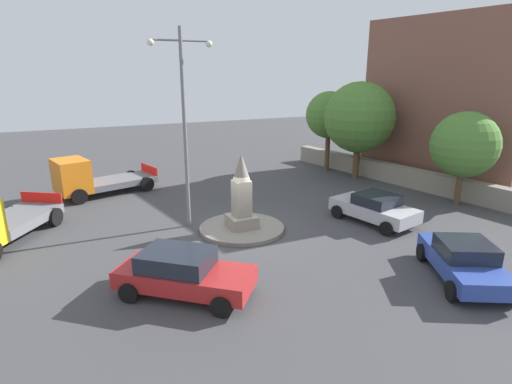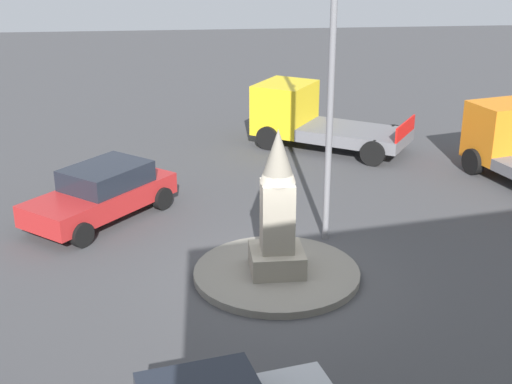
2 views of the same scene
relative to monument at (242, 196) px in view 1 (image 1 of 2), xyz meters
name	(u,v)px [view 1 (image 1 of 2)]	position (x,y,z in m)	size (l,w,h in m)	color
ground_plane	(242,230)	(0.00, 0.00, -1.60)	(80.00, 80.00, 0.00)	#424244
traffic_island	(242,228)	(0.00, 0.00, -1.52)	(3.79, 3.79, 0.17)	gray
monument	(242,196)	(0.00, 0.00, 0.00)	(1.20, 1.20, 3.33)	gray
streetlamp	(184,114)	(-1.99, 1.51, 3.48)	(2.71, 0.28, 8.60)	slate
car_blue_far_side	(464,260)	(5.01, -7.35, -0.89)	(3.49, 4.41, 1.39)	#2D479E
car_silver_approaching	(374,208)	(6.01, -1.73, -0.88)	(2.73, 4.29, 1.39)	#B7BABF
car_red_passing	(183,272)	(-3.85, -4.26, -0.84)	(4.39, 4.09, 1.47)	#B22323
truck_orange_near_island	(90,178)	(-5.71, 8.45, -0.55)	(5.78, 3.60, 2.25)	orange
stone_boundary_wall	(409,177)	(12.22, 2.29, -1.02)	(19.16, 0.70, 1.16)	gray
corner_building	(470,99)	(18.07, 3.39, 3.46)	(10.32, 8.89, 10.11)	brown
tree_near_wall	(329,115)	(10.12, 8.06, 2.32)	(3.23, 3.23, 5.56)	brown
tree_mid_cluster	(359,118)	(10.61, 5.44, 2.39)	(4.53, 4.53, 6.27)	brown
tree_far_corner	(465,145)	(11.91, -1.46, 1.61)	(3.40, 3.40, 4.92)	brown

